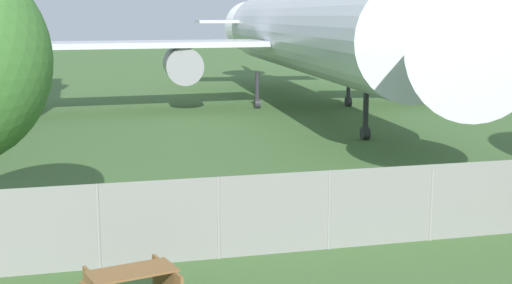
{
  "coord_description": "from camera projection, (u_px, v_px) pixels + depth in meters",
  "views": [
    {
      "loc": [
        -5.53,
        -3.4,
        5.23
      ],
      "look_at": [
        -0.92,
        14.2,
        2.0
      ],
      "focal_mm": 50.0,
      "sensor_mm": 36.0,
      "label": 1
    }
  ],
  "objects": [
    {
      "name": "airplane",
      "position": [
        309.0,
        33.0,
        39.45
      ],
      "size": [
        31.43,
        39.9,
        13.39
      ],
      "rotation": [
        0.0,
        0.0,
        -1.65
      ],
      "color": "silver",
      "rests_on": "ground"
    },
    {
      "name": "perimeter_fence",
      "position": [
        329.0,
        210.0,
        16.04
      ],
      "size": [
        56.07,
        0.07,
        1.83
      ],
      "color": "gray",
      "rests_on": "ground"
    }
  ]
}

